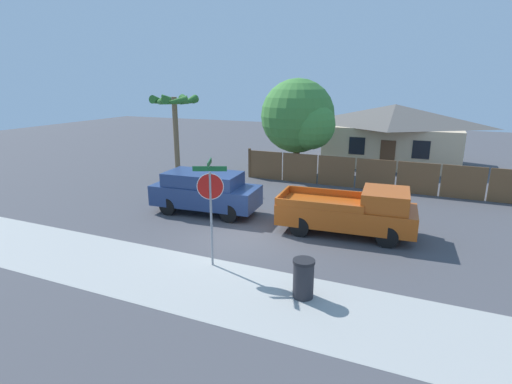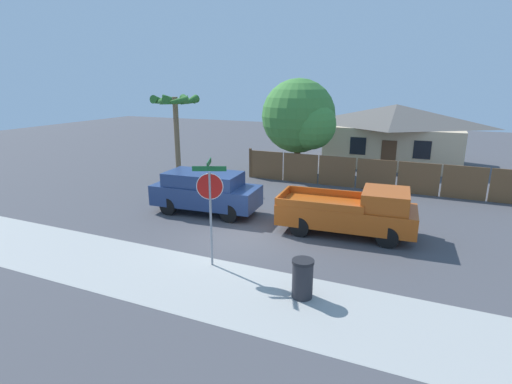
{
  "view_description": "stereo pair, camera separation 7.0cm",
  "coord_description": "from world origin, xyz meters",
  "px_view_note": "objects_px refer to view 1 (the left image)",
  "views": [
    {
      "loc": [
        5.93,
        -12.34,
        5.56
      ],
      "look_at": [
        0.26,
        0.67,
        1.6
      ],
      "focal_mm": 28.0,
      "sensor_mm": 36.0,
      "label": 1
    },
    {
      "loc": [
        5.99,
        -12.31,
        5.56
      ],
      "look_at": [
        0.26,
        0.67,
        1.6
      ],
      "focal_mm": 28.0,
      "sensor_mm": 36.0,
      "label": 2
    }
  ],
  "objects_px": {
    "house": "(393,133)",
    "trash_bin": "(303,278)",
    "red_suv": "(205,191)",
    "oak_tree": "(300,118)",
    "palm_tree": "(175,109)",
    "stop_sign": "(210,195)",
    "orange_pickup": "(352,212)"
  },
  "relations": [
    {
      "from": "oak_tree",
      "to": "trash_bin",
      "type": "height_order",
      "value": "oak_tree"
    },
    {
      "from": "house",
      "to": "palm_tree",
      "type": "xyz_separation_m",
      "value": [
        -10.27,
        -10.76,
        2.05
      ]
    },
    {
      "from": "red_suv",
      "to": "orange_pickup",
      "type": "xyz_separation_m",
      "value": [
        6.3,
        0.02,
        -0.11
      ]
    },
    {
      "from": "red_suv",
      "to": "oak_tree",
      "type": "bearing_deg",
      "value": 75.41
    },
    {
      "from": "orange_pickup",
      "to": "stop_sign",
      "type": "bearing_deg",
      "value": -132.41
    },
    {
      "from": "house",
      "to": "orange_pickup",
      "type": "distance_m",
      "value": 14.51
    },
    {
      "from": "house",
      "to": "trash_bin",
      "type": "xyz_separation_m",
      "value": [
        -0.35,
        -19.59,
        -1.56
      ]
    },
    {
      "from": "palm_tree",
      "to": "trash_bin",
      "type": "xyz_separation_m",
      "value": [
        9.92,
        -8.83,
        -3.61
      ]
    },
    {
      "from": "house",
      "to": "orange_pickup",
      "type": "height_order",
      "value": "house"
    },
    {
      "from": "house",
      "to": "stop_sign",
      "type": "relative_size",
      "value": 2.76
    },
    {
      "from": "house",
      "to": "oak_tree",
      "type": "relative_size",
      "value": 1.6
    },
    {
      "from": "orange_pickup",
      "to": "stop_sign",
      "type": "relative_size",
      "value": 1.54
    },
    {
      "from": "oak_tree",
      "to": "red_suv",
      "type": "xyz_separation_m",
      "value": [
        -1.55,
        -8.45,
        -2.49
      ]
    },
    {
      "from": "stop_sign",
      "to": "oak_tree",
      "type": "bearing_deg",
      "value": 72.51
    },
    {
      "from": "trash_bin",
      "to": "oak_tree",
      "type": "bearing_deg",
      "value": 108.12
    },
    {
      "from": "palm_tree",
      "to": "stop_sign",
      "type": "xyz_separation_m",
      "value": [
        6.76,
        -8.11,
        -1.86
      ]
    },
    {
      "from": "stop_sign",
      "to": "house",
      "type": "bearing_deg",
      "value": 56.3
    },
    {
      "from": "oak_tree",
      "to": "trash_bin",
      "type": "relative_size",
      "value": 5.36
    },
    {
      "from": "oak_tree",
      "to": "red_suv",
      "type": "bearing_deg",
      "value": -100.37
    },
    {
      "from": "palm_tree",
      "to": "trash_bin",
      "type": "height_order",
      "value": "palm_tree"
    },
    {
      "from": "oak_tree",
      "to": "orange_pickup",
      "type": "xyz_separation_m",
      "value": [
        4.75,
        -8.43,
        -2.59
      ]
    },
    {
      "from": "trash_bin",
      "to": "palm_tree",
      "type": "bearing_deg",
      "value": 138.34
    },
    {
      "from": "red_suv",
      "to": "trash_bin",
      "type": "height_order",
      "value": "red_suv"
    },
    {
      "from": "house",
      "to": "red_suv",
      "type": "height_order",
      "value": "house"
    },
    {
      "from": "house",
      "to": "trash_bin",
      "type": "bearing_deg",
      "value": -91.01
    },
    {
      "from": "trash_bin",
      "to": "house",
      "type": "bearing_deg",
      "value": 88.99
    },
    {
      "from": "palm_tree",
      "to": "red_suv",
      "type": "xyz_separation_m",
      "value": [
        3.94,
        -3.71,
        -3.17
      ]
    },
    {
      "from": "palm_tree",
      "to": "orange_pickup",
      "type": "relative_size",
      "value": 0.95
    },
    {
      "from": "oak_tree",
      "to": "stop_sign",
      "type": "relative_size",
      "value": 1.72
    },
    {
      "from": "house",
      "to": "stop_sign",
      "type": "xyz_separation_m",
      "value": [
        -3.51,
        -18.87,
        0.19
      ]
    },
    {
      "from": "palm_tree",
      "to": "red_suv",
      "type": "relative_size",
      "value": 1.03
    },
    {
      "from": "orange_pickup",
      "to": "palm_tree",
      "type": "bearing_deg",
      "value": 155.94
    }
  ]
}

